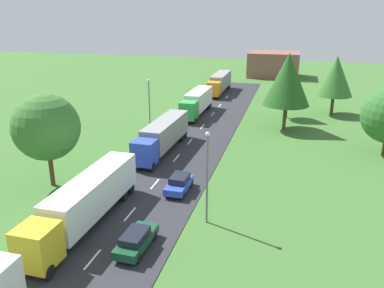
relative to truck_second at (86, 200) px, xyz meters
name	(u,v)px	position (x,y,z in m)	size (l,w,h in m)	color
road	(97,254)	(2.65, -3.59, -2.14)	(10.00, 140.00, 0.06)	#2B2B30
truck_second	(86,200)	(0.00, 0.00, 0.00)	(2.74, 14.54, 3.68)	yellow
truck_third	(163,135)	(0.38, 17.98, -0.03)	(2.84, 13.39, 3.63)	blue
truck_fourth	(197,102)	(0.13, 36.09, -0.02)	(2.65, 12.11, 3.71)	green
truck_fifth	(220,82)	(0.44, 54.19, 0.01)	(2.59, 13.07, 3.75)	orange
car_third	(136,240)	(5.14, -2.32, -1.34)	(1.92, 4.53, 1.47)	#19472D
car_fourth	(179,183)	(5.44, 7.71, -1.31)	(1.91, 4.08, 1.55)	blue
lamppost_second	(207,173)	(9.21, 2.81, 2.18)	(0.36, 0.36, 7.76)	slate
lamppost_third	(149,103)	(-3.70, 24.53, 2.11)	(0.36, 0.36, 7.63)	slate
tree_oak	(46,127)	(-7.10, 6.03, 3.79)	(6.38, 6.38, 9.16)	#513823
tree_birch	(336,76)	(21.49, 41.90, 4.11)	(5.76, 5.76, 9.47)	#513823
tree_pine	(287,79)	(14.25, 31.35, 5.01)	(6.55, 6.55, 10.80)	#513823
tree_ash	(288,81)	(14.30, 37.69, 3.72)	(4.20, 4.20, 8.24)	#513823
distant_building	(274,64)	(9.72, 78.00, 0.85)	(12.45, 9.77, 6.04)	brown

